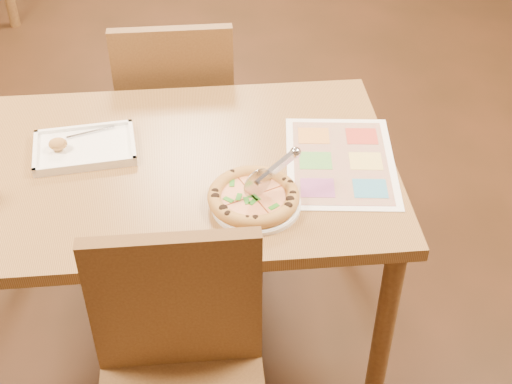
{
  "coord_description": "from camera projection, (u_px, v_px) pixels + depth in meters",
  "views": [
    {
      "loc": [
        0.09,
        -1.68,
        2.0
      ],
      "look_at": [
        0.22,
        -0.21,
        0.77
      ],
      "focal_mm": 50.0,
      "sensor_mm": 36.0,
      "label": 1
    }
  ],
  "objects": [
    {
      "name": "plate",
      "position": [
        256.0,
        204.0,
        1.95
      ],
      "size": [
        0.25,
        0.25,
        0.01
      ],
      "primitive_type": "cylinder",
      "rotation": [
        0.0,
        0.0,
        0.02
      ],
      "color": "white",
      "rests_on": "dining_table"
    },
    {
      "name": "menu",
      "position": [
        341.0,
        161.0,
        2.1
      ],
      "size": [
        0.37,
        0.48,
        0.0
      ],
      "primitive_type": "cube",
      "rotation": [
        0.0,
        0.0,
        -0.11
      ],
      "color": "white",
      "rests_on": "dining_table"
    },
    {
      "name": "dining_table",
      "position": [
        176.0,
        186.0,
        2.15
      ],
      "size": [
        1.3,
        0.85,
        0.72
      ],
      "color": "olive",
      "rests_on": "ground"
    },
    {
      "name": "appetizer_tray",
      "position": [
        83.0,
        149.0,
        2.14
      ],
      "size": [
        0.32,
        0.24,
        0.06
      ],
      "rotation": [
        0.0,
        0.0,
        0.11
      ],
      "color": "white",
      "rests_on": "dining_table"
    },
    {
      "name": "chair_far",
      "position": [
        176.0,
        99.0,
        2.66
      ],
      "size": [
        0.42,
        0.42,
        0.47
      ],
      "rotation": [
        0.0,
        0.0,
        3.14
      ],
      "color": "brown",
      "rests_on": "ground"
    },
    {
      "name": "pizza_cutter",
      "position": [
        270.0,
        173.0,
        1.92
      ],
      "size": [
        0.16,
        0.1,
        0.1
      ],
      "rotation": [
        0.0,
        0.0,
        0.54
      ],
      "color": "silver",
      "rests_on": "pizza"
    },
    {
      "name": "chair_near",
      "position": [
        179.0,
        363.0,
        1.74
      ],
      "size": [
        0.42,
        0.42,
        0.47
      ],
      "color": "brown",
      "rests_on": "ground"
    },
    {
      "name": "pizza",
      "position": [
        254.0,
        197.0,
        1.94
      ],
      "size": [
        0.25,
        0.25,
        0.04
      ],
      "rotation": [
        0.0,
        0.0,
        0.41
      ],
      "color": "gold",
      "rests_on": "plate"
    }
  ]
}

